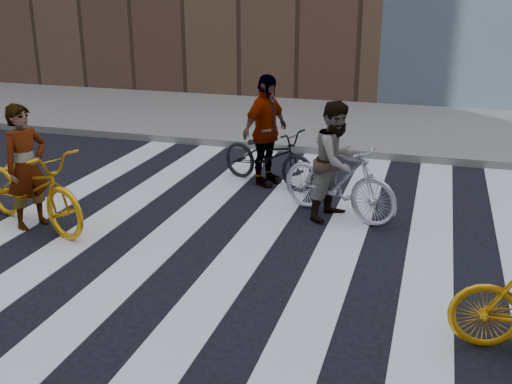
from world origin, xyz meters
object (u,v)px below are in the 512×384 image
at_px(rider_left, 26,167).
at_px(rider_mid, 336,161).
at_px(bike_yellow_left, 32,188).
at_px(bike_silver_mid, 339,180).
at_px(rider_rear, 265,131).
at_px(bike_dark_rear, 268,156).

distance_m(rider_left, rider_mid, 4.18).
relative_size(bike_yellow_left, bike_silver_mid, 1.16).
height_order(bike_silver_mid, rider_left, rider_left).
xyz_separation_m(bike_yellow_left, rider_mid, (3.83, 1.55, 0.27)).
bearing_deg(rider_mid, rider_rear, 72.61).
xyz_separation_m(bike_silver_mid, bike_dark_rear, (-1.35, 1.14, -0.07)).
xyz_separation_m(rider_left, rider_mid, (3.88, 1.55, -0.01)).
height_order(bike_silver_mid, rider_mid, rider_mid).
relative_size(bike_silver_mid, rider_mid, 1.10).
distance_m(rider_left, rider_rear, 3.70).
distance_m(bike_dark_rear, rider_rear, 0.43).
bearing_deg(bike_silver_mid, rider_mid, 112.79).
height_order(bike_silver_mid, rider_rear, rider_rear).
relative_size(bike_silver_mid, rider_left, 1.08).
xyz_separation_m(bike_dark_rear, rider_left, (-2.58, -2.70, 0.37)).
distance_m(bike_dark_rear, rider_mid, 1.77).
bearing_deg(rider_left, bike_silver_mid, -48.10).
relative_size(bike_yellow_left, rider_mid, 1.28).
relative_size(rider_mid, rider_rear, 0.92).
distance_m(bike_silver_mid, rider_left, 4.24).
bearing_deg(rider_left, rider_rear, -22.87).
relative_size(bike_dark_rear, rider_mid, 1.09).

